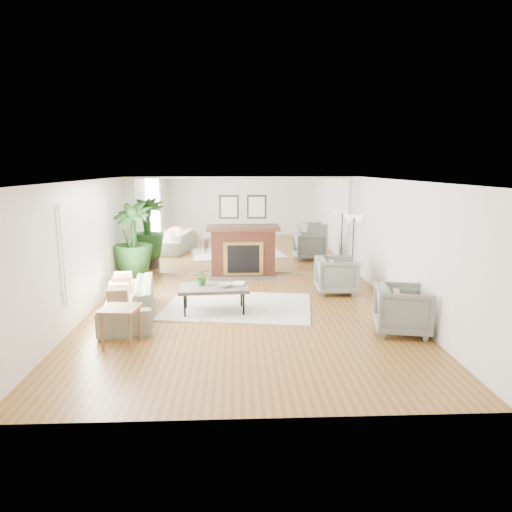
{
  "coord_description": "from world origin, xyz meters",
  "views": [
    {
      "loc": [
        -0.17,
        -8.11,
        2.74
      ],
      "look_at": [
        0.21,
        0.6,
        1.04
      ],
      "focal_mm": 32.0,
      "sensor_mm": 36.0,
      "label": 1
    }
  ],
  "objects_px": {
    "sofa": "(128,300)",
    "floor_lamp": "(354,225)",
    "armchair_front": "(403,310)",
    "coffee_table": "(214,289)",
    "side_table": "(120,314)",
    "fireplace": "(243,251)",
    "armchair_back": "(337,275)",
    "potted_ficus": "(132,241)"
  },
  "relations": [
    {
      "from": "armchair_front",
      "to": "side_table",
      "type": "relative_size",
      "value": 1.42
    },
    {
      "from": "coffee_table",
      "to": "sofa",
      "type": "height_order",
      "value": "sofa"
    },
    {
      "from": "armchair_back",
      "to": "floor_lamp",
      "type": "relative_size",
      "value": 0.56
    },
    {
      "from": "fireplace",
      "to": "sofa",
      "type": "bearing_deg",
      "value": -124.21
    },
    {
      "from": "coffee_table",
      "to": "armchair_front",
      "type": "xyz_separation_m",
      "value": [
        3.21,
        -1.21,
        -0.08
      ]
    },
    {
      "from": "coffee_table",
      "to": "potted_ficus",
      "type": "relative_size",
      "value": 0.69
    },
    {
      "from": "side_table",
      "to": "floor_lamp",
      "type": "relative_size",
      "value": 0.39
    },
    {
      "from": "sofa",
      "to": "potted_ficus",
      "type": "height_order",
      "value": "potted_ficus"
    },
    {
      "from": "sofa",
      "to": "floor_lamp",
      "type": "height_order",
      "value": "floor_lamp"
    },
    {
      "from": "coffee_table",
      "to": "armchair_back",
      "type": "bearing_deg",
      "value": 26.15
    },
    {
      "from": "coffee_table",
      "to": "sofa",
      "type": "relative_size",
      "value": 0.6
    },
    {
      "from": "fireplace",
      "to": "armchair_back",
      "type": "distance_m",
      "value": 2.65
    },
    {
      "from": "side_table",
      "to": "floor_lamp",
      "type": "distance_m",
      "value": 6.3
    },
    {
      "from": "fireplace",
      "to": "armchair_back",
      "type": "xyz_separation_m",
      "value": [
        2.03,
        -1.69,
        -0.26
      ]
    },
    {
      "from": "potted_ficus",
      "to": "floor_lamp",
      "type": "relative_size",
      "value": 1.22
    },
    {
      "from": "fireplace",
      "to": "armchair_front",
      "type": "bearing_deg",
      "value": -58.19
    },
    {
      "from": "armchair_back",
      "to": "armchair_front",
      "type": "distance_m",
      "value": 2.56
    },
    {
      "from": "armchair_back",
      "to": "armchair_front",
      "type": "relative_size",
      "value": 1.0
    },
    {
      "from": "fireplace",
      "to": "potted_ficus",
      "type": "height_order",
      "value": "fireplace"
    },
    {
      "from": "sofa",
      "to": "armchair_front",
      "type": "relative_size",
      "value": 2.55
    },
    {
      "from": "coffee_table",
      "to": "armchair_front",
      "type": "height_order",
      "value": "armchair_front"
    },
    {
      "from": "coffee_table",
      "to": "fireplace",
      "type": "bearing_deg",
      "value": 78.51
    },
    {
      "from": "fireplace",
      "to": "armchair_back",
      "type": "bearing_deg",
      "value": -39.81
    },
    {
      "from": "fireplace",
      "to": "potted_ficus",
      "type": "distance_m",
      "value": 2.74
    },
    {
      "from": "fireplace",
      "to": "side_table",
      "type": "xyz_separation_m",
      "value": [
        -1.97,
        -4.56,
        -0.14
      ]
    },
    {
      "from": "sofa",
      "to": "floor_lamp",
      "type": "bearing_deg",
      "value": 110.6
    },
    {
      "from": "side_table",
      "to": "floor_lamp",
      "type": "xyz_separation_m",
      "value": [
        4.67,
        4.14,
        0.84
      ]
    },
    {
      "from": "sofa",
      "to": "armchair_front",
      "type": "height_order",
      "value": "armchair_front"
    },
    {
      "from": "fireplace",
      "to": "side_table",
      "type": "distance_m",
      "value": 4.97
    },
    {
      "from": "side_table",
      "to": "potted_ficus",
      "type": "distance_m",
      "value": 3.89
    },
    {
      "from": "sofa",
      "to": "armchair_back",
      "type": "bearing_deg",
      "value": 100.63
    },
    {
      "from": "armchair_front",
      "to": "floor_lamp",
      "type": "height_order",
      "value": "floor_lamp"
    },
    {
      "from": "fireplace",
      "to": "potted_ficus",
      "type": "relative_size",
      "value": 1.05
    },
    {
      "from": "sofa",
      "to": "side_table",
      "type": "distance_m",
      "value": 1.39
    },
    {
      "from": "armchair_back",
      "to": "coffee_table",
      "type": "bearing_deg",
      "value": 118.31
    },
    {
      "from": "armchair_front",
      "to": "side_table",
      "type": "distance_m",
      "value": 4.59
    },
    {
      "from": "potted_ficus",
      "to": "coffee_table",
      "type": "bearing_deg",
      "value": -48.13
    },
    {
      "from": "armchair_front",
      "to": "potted_ficus",
      "type": "xyz_separation_m",
      "value": [
        -5.2,
        3.43,
        0.64
      ]
    },
    {
      "from": "coffee_table",
      "to": "side_table",
      "type": "distance_m",
      "value": 2.08
    },
    {
      "from": "armchair_front",
      "to": "armchair_back",
      "type": "bearing_deg",
      "value": 24.63
    },
    {
      "from": "armchair_back",
      "to": "side_table",
      "type": "height_order",
      "value": "armchair_back"
    },
    {
      "from": "floor_lamp",
      "to": "sofa",
      "type": "bearing_deg",
      "value": -150.3
    }
  ]
}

